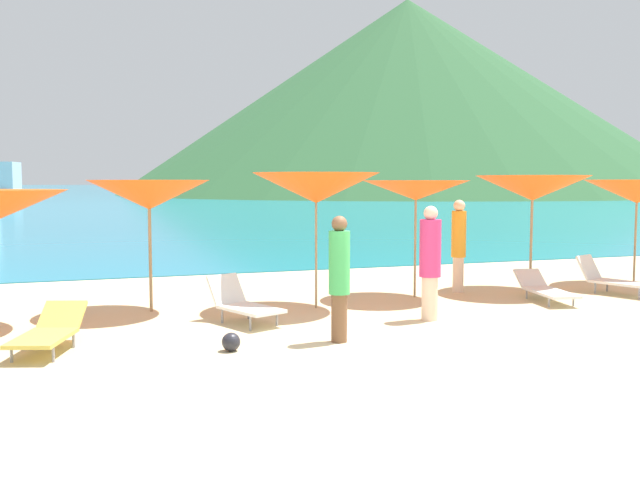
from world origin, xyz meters
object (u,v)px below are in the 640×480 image
at_px(umbrella_4, 416,190).
at_px(lounge_chair_1, 49,331).
at_px(umbrella_2, 149,195).
at_px(beach_ball, 231,342).
at_px(lounge_chair_0, 614,279).
at_px(umbrella_6, 637,192).
at_px(beachgoer_4, 430,260).
at_px(beachgoer_0, 339,275).
at_px(umbrella_5, 532,188).
at_px(umbrella_3, 316,188).
at_px(lounge_chair_4, 243,303).
at_px(lounge_chair_3, 545,288).
at_px(beachgoer_1, 459,242).

distance_m(umbrella_4, lounge_chair_1, 7.12).
height_order(umbrella_2, beach_ball, umbrella_2).
distance_m(umbrella_4, lounge_chair_0, 4.39).
xyz_separation_m(umbrella_4, lounge_chair_1, (-6.50, -2.29, -1.78)).
bearing_deg(umbrella_2, umbrella_6, -1.48).
bearing_deg(umbrella_2, beachgoer_4, -28.12).
distance_m(lounge_chair_1, beachgoer_0, 3.93).
height_order(umbrella_2, umbrella_5, umbrella_5).
bearing_deg(beachgoer_0, umbrella_3, 117.44).
bearing_deg(beachgoer_0, lounge_chair_1, -151.89).
bearing_deg(umbrella_4, lounge_chair_4, -160.28).
bearing_deg(beachgoer_0, lounge_chair_3, 60.55).
bearing_deg(beachgoer_1, beach_ball, 95.06).
relative_size(lounge_chair_0, beachgoer_0, 0.93).
xyz_separation_m(umbrella_2, umbrella_4, (4.95, -0.16, 0.06)).
relative_size(umbrella_4, lounge_chair_3, 1.27).
height_order(beachgoer_1, beach_ball, beachgoer_1).
xyz_separation_m(umbrella_2, umbrella_3, (2.79, -0.61, 0.11)).
relative_size(umbrella_5, beachgoer_0, 1.39).
distance_m(umbrella_6, beachgoer_1, 4.24).
xyz_separation_m(umbrella_4, lounge_chair_3, (2.13, -1.14, -1.83)).
bearing_deg(umbrella_3, lounge_chair_0, -4.65).
height_order(lounge_chair_3, beachgoer_1, beachgoer_1).
relative_size(lounge_chair_1, beach_ball, 6.53).
xyz_separation_m(lounge_chair_4, beachgoer_4, (2.90, -0.75, 0.66)).
height_order(lounge_chair_0, beach_ball, lounge_chair_0).
bearing_deg(lounge_chair_4, umbrella_3, 6.74).
bearing_deg(lounge_chair_0, umbrella_6, 12.98).
xyz_separation_m(umbrella_4, lounge_chair_0, (3.91, -0.95, -1.75)).
distance_m(umbrella_3, umbrella_4, 2.21).
distance_m(lounge_chair_1, beachgoer_4, 5.77).
bearing_deg(beachgoer_4, lounge_chair_0, 11.05).
distance_m(lounge_chair_1, lounge_chair_4, 2.98).
bearing_deg(beachgoer_1, lounge_chair_3, -170.75).
distance_m(lounge_chair_4, beachgoer_0, 2.07).
relative_size(umbrella_4, beachgoer_0, 1.28).
relative_size(umbrella_5, lounge_chair_0, 1.50).
distance_m(lounge_chair_0, lounge_chair_3, 1.79).
height_order(beachgoer_4, beach_ball, beachgoer_4).
xyz_separation_m(lounge_chair_3, beachgoer_0, (-4.83, -1.89, 0.72)).
distance_m(beachgoer_1, beach_ball, 6.36).
height_order(umbrella_3, umbrella_4, umbrella_3).
bearing_deg(lounge_chair_4, umbrella_4, -3.19).
distance_m(umbrella_2, umbrella_5, 7.55).
height_order(umbrella_4, umbrella_6, umbrella_6).
relative_size(lounge_chair_0, beachgoer_1, 0.88).
xyz_separation_m(umbrella_4, beachgoer_4, (-0.78, -2.07, -1.08)).
height_order(lounge_chair_4, beachgoer_4, beachgoer_4).
relative_size(umbrella_3, umbrella_5, 0.98).
height_order(umbrella_3, lounge_chair_4, umbrella_3).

